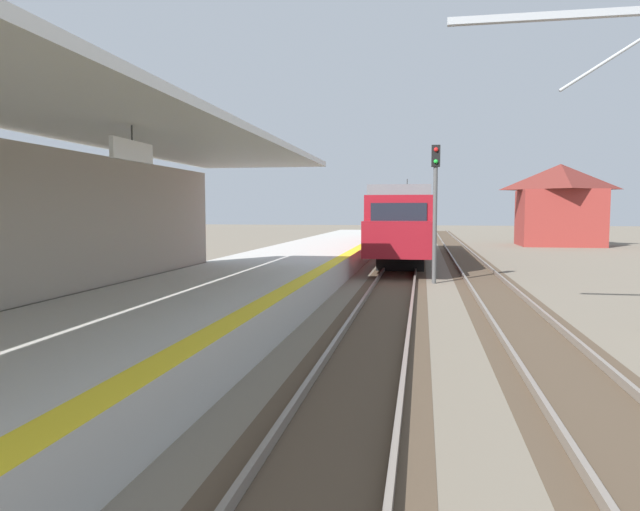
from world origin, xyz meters
name	(u,v)px	position (x,y,z in m)	size (l,w,h in m)	color
station_platform	(230,292)	(-2.50, 16.00, 0.45)	(5.00, 80.00, 0.91)	#B7B5AD
track_pair_nearest_platform	(392,290)	(1.90, 20.00, 0.05)	(2.34, 120.00, 0.16)	#4C3D2D
track_pair_middle	(496,293)	(5.30, 20.00, 0.05)	(2.34, 120.00, 0.16)	#4C3D2D
approaching_train	(405,221)	(1.90, 33.25, 2.18)	(2.93, 19.60, 4.76)	maroon
rail_signal_post	(435,199)	(3.35, 22.51, 3.19)	(0.32, 0.34, 5.20)	#4C4C4C
distant_trackside_house	(560,203)	(13.47, 48.07, 3.34)	(6.60, 5.28, 6.40)	maroon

